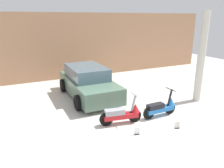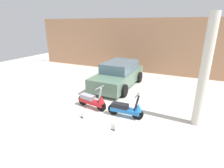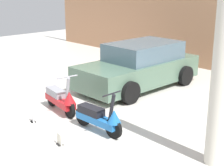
# 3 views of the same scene
# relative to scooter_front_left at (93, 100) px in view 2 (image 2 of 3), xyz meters

# --- Properties ---
(ground_plane) EXTENTS (28.00, 28.00, 0.00)m
(ground_plane) POSITION_rel_scooter_front_left_xyz_m (0.54, -0.81, -0.39)
(ground_plane) COLOR silver
(wall_back) EXTENTS (19.60, 0.12, 4.03)m
(wall_back) POSITION_rel_scooter_front_left_xyz_m (0.54, 7.05, 1.62)
(wall_back) COLOR tan
(wall_back) RESTS_ON ground_plane
(scooter_front_left) EXTENTS (1.58, 0.62, 1.11)m
(scooter_front_left) POSITION_rel_scooter_front_left_xyz_m (0.00, 0.00, 0.00)
(scooter_front_left) COLOR black
(scooter_front_left) RESTS_ON ground_plane
(scooter_front_right) EXTENTS (1.52, 0.55, 1.06)m
(scooter_front_right) POSITION_rel_scooter_front_left_xyz_m (1.66, -0.11, -0.02)
(scooter_front_right) COLOR black
(scooter_front_right) RESTS_ON ground_plane
(car_rear_left) EXTENTS (2.14, 4.36, 1.47)m
(car_rear_left) POSITION_rel_scooter_front_left_xyz_m (-0.13, 3.27, 0.31)
(car_rear_left) COLOR #51705B
(car_rear_left) RESTS_ON ground_plane
(placard_near_left_scooter) EXTENTS (0.20, 0.17, 0.26)m
(placard_near_left_scooter) POSITION_rel_scooter_front_left_xyz_m (0.05, -0.91, -0.28)
(placard_near_left_scooter) COLOR black
(placard_near_left_scooter) RESTS_ON ground_plane
(placard_near_right_scooter) EXTENTS (0.20, 0.14, 0.26)m
(placard_near_right_scooter) POSITION_rel_scooter_front_left_xyz_m (1.55, -1.16, -0.28)
(placard_near_right_scooter) COLOR black
(placard_near_right_scooter) RESTS_ON ground_plane
(support_column_side) EXTENTS (0.33, 0.33, 4.03)m
(support_column_side) POSITION_rel_scooter_front_left_xyz_m (4.24, 0.54, 1.62)
(support_column_side) COLOR beige
(support_column_side) RESTS_ON ground_plane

